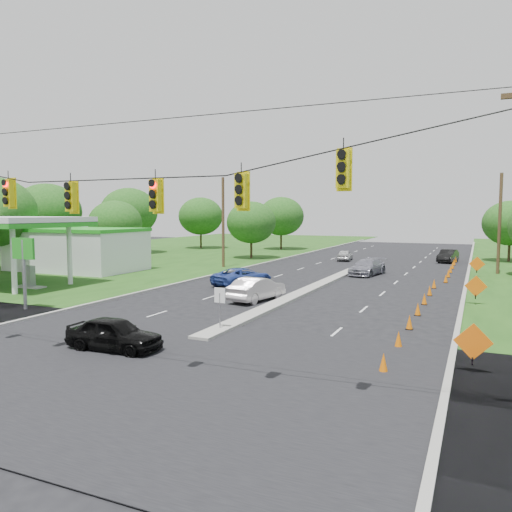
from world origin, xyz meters
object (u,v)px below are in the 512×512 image
at_px(black_sedan, 114,334).
at_px(blue_pickup, 242,277).
at_px(gas_station, 65,245).
at_px(white_sedan, 257,289).

relative_size(black_sedan, blue_pickup, 0.81).
distance_m(black_sedan, blue_pickup, 18.37).
distance_m(gas_station, blue_pickup, 18.40).
relative_size(gas_station, white_sedan, 4.37).
bearing_deg(blue_pickup, gas_station, 18.57).
xyz_separation_m(gas_station, white_sedan, (21.89, -6.08, -1.83)).
bearing_deg(blue_pickup, white_sedan, 144.62).
relative_size(gas_station, black_sedan, 4.94).
height_order(gas_station, white_sedan, gas_station).
bearing_deg(white_sedan, black_sedan, 97.13).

